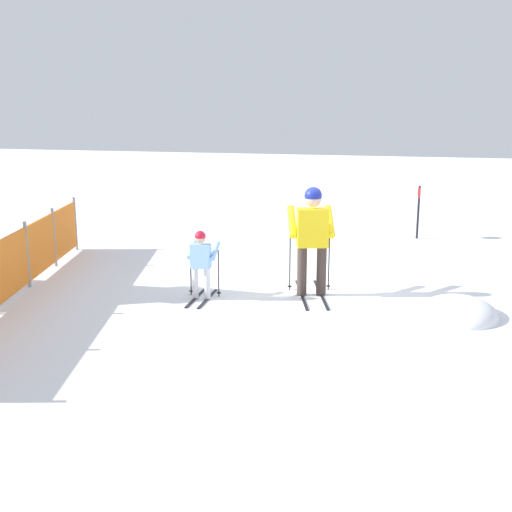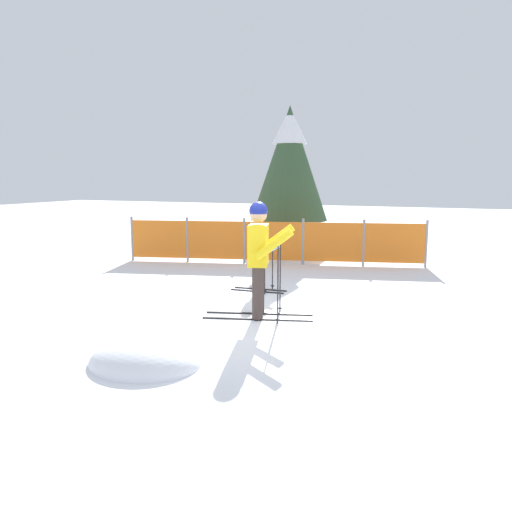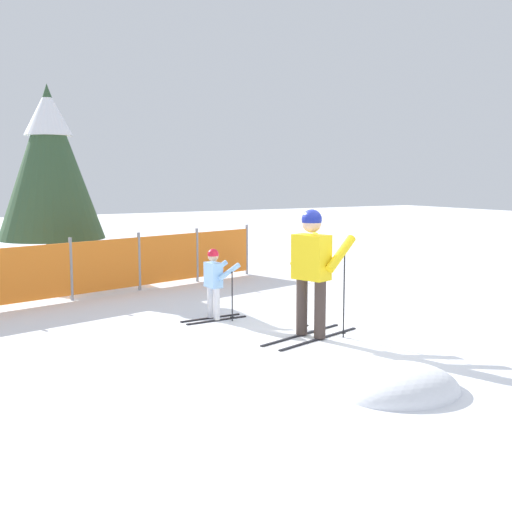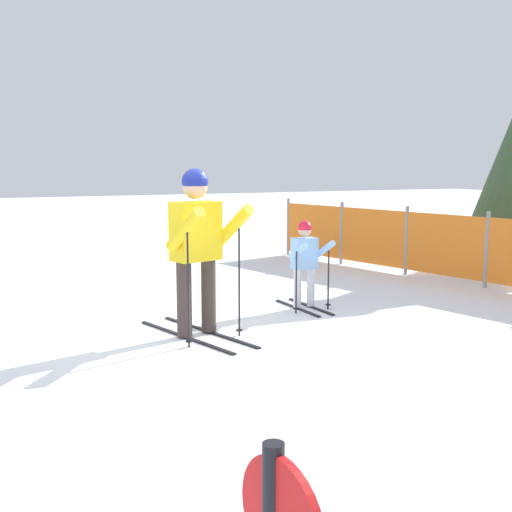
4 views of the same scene
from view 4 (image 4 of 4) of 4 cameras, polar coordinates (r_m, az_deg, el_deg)
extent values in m
plane|color=white|center=(6.69, -6.12, -7.62)|extent=(60.00, 60.00, 0.00)
cube|color=black|center=(7.03, -4.21, -6.72)|extent=(1.62, 0.52, 0.02)
cube|color=black|center=(6.85, -6.34, -7.15)|extent=(1.62, 0.52, 0.02)
cylinder|color=#3F332D|center=(6.94, -4.24, -3.48)|extent=(0.16, 0.16, 0.79)
cylinder|color=#3F332D|center=(6.76, -6.40, -3.83)|extent=(0.16, 0.16, 0.79)
cube|color=yellow|center=(6.74, -5.39, 2.22)|extent=(0.41, 0.55, 0.62)
cylinder|color=yellow|center=(6.72, -2.00, 2.70)|extent=(0.59, 0.28, 0.48)
cylinder|color=yellow|center=(6.35, -6.33, 2.33)|extent=(0.59, 0.28, 0.48)
sphere|color=#D8AD8C|center=(6.70, -5.44, 6.19)|extent=(0.26, 0.26, 0.26)
sphere|color=navy|center=(6.70, -5.45, 6.59)|extent=(0.28, 0.28, 0.28)
cylinder|color=black|center=(6.76, -1.51, -2.05)|extent=(0.02, 0.02, 1.23)
cylinder|color=black|center=(6.88, -1.49, -6.62)|extent=(0.07, 0.07, 0.01)
cylinder|color=black|center=(6.37, -6.05, -2.73)|extent=(0.02, 0.02, 1.23)
cylinder|color=black|center=(6.50, -5.98, -7.55)|extent=(0.07, 0.07, 0.01)
cube|color=black|center=(8.24, 4.86, -4.50)|extent=(1.04, 0.09, 0.02)
cube|color=black|center=(8.14, 3.68, -4.65)|extent=(1.04, 0.09, 0.02)
cylinder|color=silver|center=(8.19, 4.89, -2.74)|extent=(0.10, 0.10, 0.49)
cylinder|color=silver|center=(8.08, 3.70, -2.87)|extent=(0.10, 0.10, 0.49)
cube|color=#8CBFF2|center=(8.06, 4.33, 0.26)|extent=(0.19, 0.32, 0.38)
cylinder|color=#8CBFF2|center=(8.01, 6.15, 0.60)|extent=(0.39, 0.09, 0.26)
cylinder|color=#8CBFF2|center=(7.81, 3.79, 0.43)|extent=(0.39, 0.09, 0.26)
sphere|color=#D8AD8C|center=(8.03, 4.35, 2.32)|extent=(0.16, 0.16, 0.16)
sphere|color=red|center=(8.02, 4.35, 2.52)|extent=(0.17, 0.17, 0.17)
cylinder|color=black|center=(8.07, 6.45, -2.07)|extent=(0.02, 0.02, 0.77)
cylinder|color=black|center=(8.14, 6.42, -4.32)|extent=(0.07, 0.07, 0.01)
cylinder|color=black|center=(7.83, 3.60, -2.36)|extent=(0.02, 0.02, 0.77)
cylinder|color=black|center=(7.89, 3.57, -4.68)|extent=(0.07, 0.07, 0.01)
cylinder|color=gray|center=(12.79, 2.88, 2.60)|extent=(0.06, 0.06, 1.13)
cylinder|color=gray|center=(11.74, 7.62, 2.04)|extent=(0.06, 0.06, 1.13)
cylinder|color=gray|center=(10.80, 13.22, 1.35)|extent=(0.06, 0.06, 1.13)
cylinder|color=gray|center=(9.97, 19.82, 0.52)|extent=(0.06, 0.06, 1.13)
cube|color=orange|center=(12.25, 5.15, 2.33)|extent=(1.42, 0.39, 0.95)
cube|color=orange|center=(11.26, 10.30, 1.71)|extent=(1.42, 0.39, 0.95)
cube|color=orange|center=(10.37, 16.39, 0.95)|extent=(1.42, 0.39, 0.95)
camera|label=1|loc=(16.35, -23.00, 11.82)|focal=45.00mm
camera|label=2|loc=(5.92, -78.03, 4.80)|focal=35.00mm
camera|label=3|loc=(12.39, -48.22, 7.34)|focal=45.00mm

